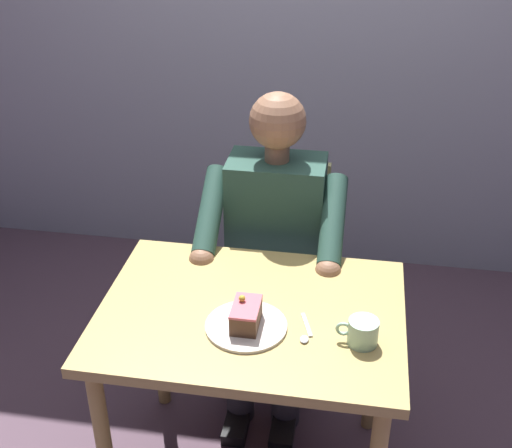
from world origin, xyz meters
name	(u,v)px	position (x,y,z in m)	size (l,w,h in m)	color
dining_table	(251,335)	(0.00, 0.00, 0.63)	(0.94, 0.70, 0.73)	tan
chair	(278,261)	(0.00, -0.66, 0.48)	(0.42, 0.42, 0.88)	tan
seated_person	(273,251)	(0.00, -0.49, 0.64)	(0.53, 0.58, 1.24)	#294C40
dessert_plate	(245,326)	(0.00, 0.09, 0.73)	(0.25, 0.25, 0.01)	silver
cake_slice	(245,315)	(0.00, 0.09, 0.77)	(0.08, 0.13, 0.09)	brown
coffee_cup	(362,331)	(-0.34, 0.10, 0.77)	(0.12, 0.09, 0.08)	#A9D8B8
dessert_spoon	(305,332)	(-0.18, 0.09, 0.73)	(0.05, 0.14, 0.01)	silver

